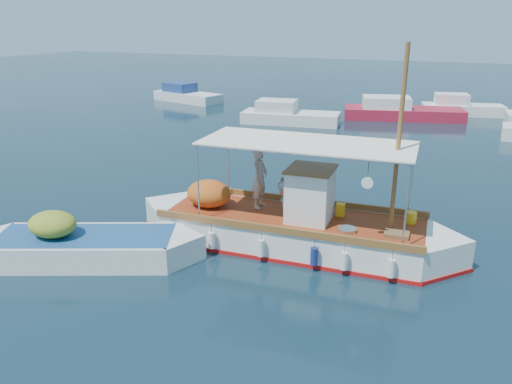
% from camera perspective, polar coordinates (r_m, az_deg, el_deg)
% --- Properties ---
extents(ground, '(160.00, 160.00, 0.00)m').
position_cam_1_polar(ground, '(17.14, 2.40, -4.90)').
color(ground, black).
rests_on(ground, ground).
extents(fishing_caique, '(10.86, 3.38, 6.63)m').
position_cam_1_polar(fishing_caique, '(16.20, 3.94, -4.13)').
color(fishing_caique, white).
rests_on(fishing_caique, ground).
extents(dinghy, '(6.74, 3.96, 1.79)m').
position_cam_1_polar(dinghy, '(16.16, -19.10, -6.11)').
color(dinghy, white).
rests_on(dinghy, ground).
extents(bg_boat_nw, '(7.04, 3.32, 1.80)m').
position_cam_1_polar(bg_boat_nw, '(35.69, 3.63, 8.63)').
color(bg_boat_nw, silver).
rests_on(bg_boat_nw, ground).
extents(bg_boat_n, '(8.92, 4.75, 1.80)m').
position_cam_1_polar(bg_boat_n, '(38.81, 16.06, 8.78)').
color(bg_boat_n, maroon).
rests_on(bg_boat_n, ground).
extents(bg_boat_far_w, '(6.93, 3.98, 1.80)m').
position_cam_1_polar(bg_boat_far_w, '(45.96, -7.99, 10.84)').
color(bg_boat_far_w, silver).
rests_on(bg_boat_far_w, ground).
extents(bg_boat_far_n, '(6.24, 3.21, 1.80)m').
position_cam_1_polar(bg_boat_far_n, '(41.92, 22.28, 8.83)').
color(bg_boat_far_n, silver).
rests_on(bg_boat_far_n, ground).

